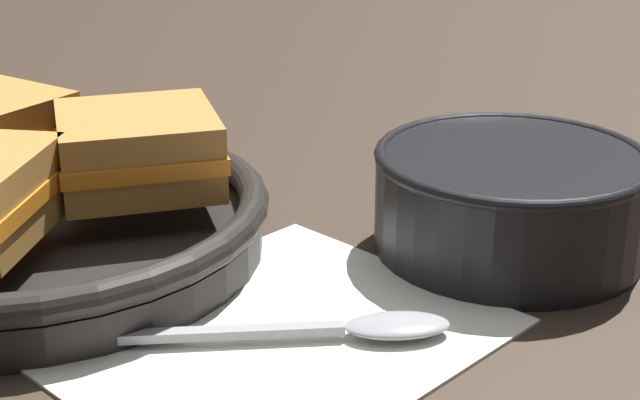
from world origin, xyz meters
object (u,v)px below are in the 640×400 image
object	(u,v)px
spoon	(352,327)
skillet	(33,224)
sandwich_near_right	(138,150)
soup_bowl	(510,194)

from	to	relation	value
spoon	skillet	size ratio (longest dim) A/B	0.53
skillet	sandwich_near_right	world-z (taller)	sandwich_near_right
spoon	skillet	distance (m)	0.22
soup_bowl	skillet	bearing A→B (deg)	142.12
soup_bowl	spoon	size ratio (longest dim) A/B	1.11
soup_bowl	sandwich_near_right	xyz separation A→B (m)	(-0.17, 0.15, 0.03)
skillet	sandwich_near_right	size ratio (longest dim) A/B	2.29
spoon	sandwich_near_right	world-z (taller)	sandwich_near_right
spoon	skillet	world-z (taller)	skillet
spoon	sandwich_near_right	bearing A→B (deg)	132.26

